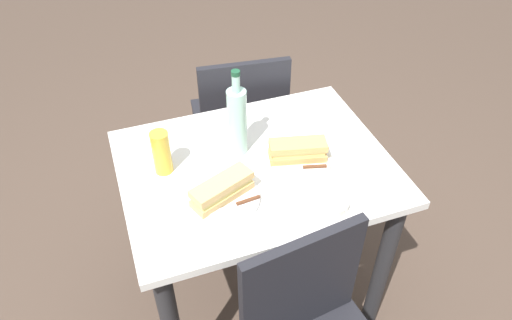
{
  "coord_description": "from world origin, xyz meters",
  "views": [
    {
      "loc": [
        0.41,
        1.16,
        1.85
      ],
      "look_at": [
        0.0,
        0.0,
        0.76
      ],
      "focal_mm": 34.24,
      "sensor_mm": 36.0,
      "label": 1
    }
  ],
  "objects_px": {
    "dining_table": "(256,194)",
    "olive_bowl": "(331,203)",
    "plate_near": "(297,159)",
    "knife_far": "(237,204)",
    "chair_near": "(241,123)",
    "baguette_sandwich_near": "(298,150)",
    "baguette_sandwich_far": "(222,189)",
    "plate_far": "(223,199)",
    "water_bottle": "(237,121)",
    "beer_glass": "(161,152)",
    "knife_near": "(303,167)"
  },
  "relations": [
    {
      "from": "plate_far",
      "to": "plate_near",
      "type": "bearing_deg",
      "value": -162.54
    },
    {
      "from": "baguette_sandwich_near",
      "to": "knife_near",
      "type": "xyz_separation_m",
      "value": [
        0.0,
        0.05,
        -0.03
      ]
    },
    {
      "from": "dining_table",
      "to": "olive_bowl",
      "type": "height_order",
      "value": "olive_bowl"
    },
    {
      "from": "plate_near",
      "to": "beer_glass",
      "type": "height_order",
      "value": "beer_glass"
    },
    {
      "from": "baguette_sandwich_far",
      "to": "water_bottle",
      "type": "xyz_separation_m",
      "value": [
        -0.12,
        -0.21,
        0.08
      ]
    },
    {
      "from": "plate_far",
      "to": "baguette_sandwich_far",
      "type": "relative_size",
      "value": 1.08
    },
    {
      "from": "baguette_sandwich_near",
      "to": "knife_far",
      "type": "distance_m",
      "value": 0.3
    },
    {
      "from": "plate_near",
      "to": "beer_glass",
      "type": "bearing_deg",
      "value": -13.77
    },
    {
      "from": "baguette_sandwich_far",
      "to": "water_bottle",
      "type": "relative_size",
      "value": 0.67
    },
    {
      "from": "baguette_sandwich_near",
      "to": "baguette_sandwich_far",
      "type": "height_order",
      "value": "same"
    },
    {
      "from": "baguette_sandwich_near",
      "to": "plate_far",
      "type": "bearing_deg",
      "value": 17.46
    },
    {
      "from": "knife_near",
      "to": "baguette_sandwich_near",
      "type": "bearing_deg",
      "value": -91.49
    },
    {
      "from": "plate_near",
      "to": "plate_far",
      "type": "relative_size",
      "value": 1.0
    },
    {
      "from": "baguette_sandwich_near",
      "to": "olive_bowl",
      "type": "bearing_deg",
      "value": 93.77
    },
    {
      "from": "plate_near",
      "to": "knife_near",
      "type": "relative_size",
      "value": 1.33
    },
    {
      "from": "dining_table",
      "to": "chair_near",
      "type": "height_order",
      "value": "chair_near"
    },
    {
      "from": "chair_near",
      "to": "baguette_sandwich_far",
      "type": "height_order",
      "value": "chair_near"
    },
    {
      "from": "chair_near",
      "to": "water_bottle",
      "type": "bearing_deg",
      "value": 71.03
    },
    {
      "from": "baguette_sandwich_near",
      "to": "knife_far",
      "type": "relative_size",
      "value": 1.12
    },
    {
      "from": "plate_far",
      "to": "water_bottle",
      "type": "distance_m",
      "value": 0.27
    },
    {
      "from": "baguette_sandwich_far",
      "to": "plate_far",
      "type": "bearing_deg",
      "value": 0.0
    },
    {
      "from": "plate_near",
      "to": "knife_far",
      "type": "xyz_separation_m",
      "value": [
        0.26,
        0.14,
        0.01
      ]
    },
    {
      "from": "baguette_sandwich_far",
      "to": "knife_near",
      "type": "bearing_deg",
      "value": -172.58
    },
    {
      "from": "dining_table",
      "to": "olive_bowl",
      "type": "bearing_deg",
      "value": 120.26
    },
    {
      "from": "dining_table",
      "to": "plate_far",
      "type": "bearing_deg",
      "value": 38.52
    },
    {
      "from": "knife_far",
      "to": "dining_table",
      "type": "bearing_deg",
      "value": -125.9
    },
    {
      "from": "dining_table",
      "to": "olive_bowl",
      "type": "xyz_separation_m",
      "value": [
        -0.15,
        0.26,
        0.16
      ]
    },
    {
      "from": "chair_near",
      "to": "olive_bowl",
      "type": "xyz_separation_m",
      "value": [
        -0.03,
        0.81,
        0.26
      ]
    },
    {
      "from": "chair_near",
      "to": "plate_far",
      "type": "height_order",
      "value": "chair_near"
    },
    {
      "from": "dining_table",
      "to": "plate_near",
      "type": "distance_m",
      "value": 0.21
    },
    {
      "from": "dining_table",
      "to": "chair_near",
      "type": "distance_m",
      "value": 0.57
    },
    {
      "from": "chair_near",
      "to": "baguette_sandwich_near",
      "type": "height_order",
      "value": "chair_near"
    },
    {
      "from": "chair_near",
      "to": "knife_near",
      "type": "relative_size",
      "value": 4.89
    },
    {
      "from": "baguette_sandwich_near",
      "to": "baguette_sandwich_far",
      "type": "distance_m",
      "value": 0.31
    },
    {
      "from": "knife_near",
      "to": "knife_far",
      "type": "bearing_deg",
      "value": 18.22
    },
    {
      "from": "dining_table",
      "to": "baguette_sandwich_near",
      "type": "relative_size",
      "value": 4.49
    },
    {
      "from": "plate_near",
      "to": "knife_far",
      "type": "distance_m",
      "value": 0.3
    },
    {
      "from": "baguette_sandwich_near",
      "to": "plate_far",
      "type": "distance_m",
      "value": 0.31
    },
    {
      "from": "dining_table",
      "to": "beer_glass",
      "type": "height_order",
      "value": "beer_glass"
    },
    {
      "from": "water_bottle",
      "to": "beer_glass",
      "type": "bearing_deg",
      "value": 3.09
    },
    {
      "from": "baguette_sandwich_near",
      "to": "water_bottle",
      "type": "xyz_separation_m",
      "value": [
        0.17,
        -0.12,
        0.08
      ]
    },
    {
      "from": "plate_far",
      "to": "water_bottle",
      "type": "relative_size",
      "value": 0.73
    },
    {
      "from": "plate_far",
      "to": "baguette_sandwich_far",
      "type": "height_order",
      "value": "baguette_sandwich_far"
    },
    {
      "from": "knife_far",
      "to": "baguette_sandwich_far",
      "type": "bearing_deg",
      "value": -56.87
    },
    {
      "from": "baguette_sandwich_near",
      "to": "water_bottle",
      "type": "distance_m",
      "value": 0.23
    },
    {
      "from": "plate_near",
      "to": "water_bottle",
      "type": "xyz_separation_m",
      "value": [
        0.17,
        -0.12,
        0.12
      ]
    },
    {
      "from": "baguette_sandwich_near",
      "to": "beer_glass",
      "type": "xyz_separation_m",
      "value": [
        0.44,
        -0.11,
        0.03
      ]
    },
    {
      "from": "knife_near",
      "to": "baguette_sandwich_far",
      "type": "distance_m",
      "value": 0.3
    },
    {
      "from": "dining_table",
      "to": "beer_glass",
      "type": "relative_size",
      "value": 5.79
    },
    {
      "from": "plate_near",
      "to": "olive_bowl",
      "type": "bearing_deg",
      "value": 93.77
    }
  ]
}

